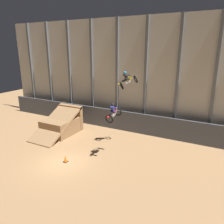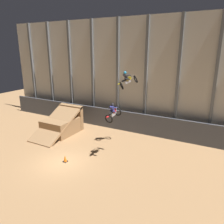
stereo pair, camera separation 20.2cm
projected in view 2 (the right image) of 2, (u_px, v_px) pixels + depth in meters
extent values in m
plane|color=#9E754C|center=(62.00, 163.00, 18.04)|extent=(60.00, 60.00, 0.00)
cube|color=beige|center=(118.00, 75.00, 24.93)|extent=(32.00, 0.12, 12.29)
cube|color=slate|center=(33.00, 69.00, 30.93)|extent=(0.28, 0.28, 12.29)
cube|color=slate|center=(51.00, 71.00, 29.39)|extent=(0.28, 0.28, 12.29)
cube|color=slate|center=(70.00, 72.00, 27.84)|extent=(0.28, 0.28, 12.29)
cube|color=slate|center=(93.00, 73.00, 26.30)|extent=(0.28, 0.28, 12.29)
cube|color=slate|center=(118.00, 75.00, 24.76)|extent=(0.28, 0.28, 12.29)
cube|color=slate|center=(146.00, 77.00, 23.22)|extent=(0.28, 0.28, 12.29)
cube|color=slate|center=(178.00, 79.00, 21.67)|extent=(0.28, 0.28, 12.29)
cube|color=slate|center=(215.00, 81.00, 20.13)|extent=(0.28, 0.28, 12.29)
cube|color=#474C56|center=(113.00, 119.00, 25.35)|extent=(31.36, 0.20, 2.28)
cube|color=#966F48|center=(62.00, 126.00, 24.17)|extent=(3.02, 3.84, 1.65)
cube|color=olive|center=(71.00, 117.00, 25.42)|extent=(3.08, 0.50, 2.75)
cube|color=#9E754C|center=(57.00, 123.00, 23.32)|extent=(3.08, 5.58, 2.93)
torus|color=black|center=(118.00, 112.00, 18.53)|extent=(0.74, 0.27, 0.74)
torus|color=black|center=(109.00, 119.00, 17.47)|extent=(0.74, 0.27, 0.74)
cube|color=#B7B7BC|center=(113.00, 114.00, 17.91)|extent=(0.21, 0.57, 0.37)
cube|color=red|center=(114.00, 111.00, 17.95)|extent=(0.22, 0.48, 0.31)
cube|color=black|center=(111.00, 113.00, 17.64)|extent=(0.19, 0.58, 0.21)
cube|color=red|center=(108.00, 116.00, 17.28)|extent=(0.16, 0.37, 0.12)
cylinder|color=#B7B7BC|center=(116.00, 110.00, 18.29)|extent=(0.06, 0.17, 0.55)
cylinder|color=black|center=(116.00, 108.00, 18.16)|extent=(0.65, 0.18, 0.04)
cube|color=navy|center=(112.00, 109.00, 17.67)|extent=(0.30, 0.41, 0.53)
sphere|color=black|center=(112.00, 105.00, 17.62)|extent=(0.27, 0.31, 0.30)
cylinder|color=navy|center=(112.00, 111.00, 17.89)|extent=(0.13, 0.43, 0.28)
cylinder|color=navy|center=(114.00, 112.00, 17.77)|extent=(0.13, 0.43, 0.28)
cylinder|color=navy|center=(112.00, 107.00, 17.93)|extent=(0.11, 0.53, 0.17)
cylinder|color=navy|center=(115.00, 108.00, 17.77)|extent=(0.11, 0.53, 0.17)
torus|color=black|center=(136.00, 79.00, 19.62)|extent=(0.77, 0.81, 0.72)
torus|color=black|center=(122.00, 86.00, 19.52)|extent=(0.77, 0.81, 0.72)
cube|color=#B7B7BC|center=(128.00, 81.00, 19.52)|extent=(0.56, 0.52, 0.46)
cube|color=yellow|center=(129.00, 79.00, 19.47)|extent=(0.51, 0.48, 0.39)
cube|color=black|center=(124.00, 80.00, 19.43)|extent=(0.53, 0.49, 0.33)
cube|color=yellow|center=(120.00, 84.00, 19.42)|extent=(0.36, 0.34, 0.19)
cylinder|color=#B7B7BC|center=(133.00, 78.00, 19.52)|extent=(0.09, 0.08, 0.55)
cylinder|color=black|center=(132.00, 75.00, 19.44)|extent=(0.23, 0.64, 0.04)
cube|color=black|center=(125.00, 76.00, 19.35)|extent=(0.53, 0.51, 0.50)
sphere|color=#2393CC|center=(125.00, 73.00, 19.25)|extent=(0.43, 0.42, 0.34)
cylinder|color=black|center=(127.00, 79.00, 19.56)|extent=(0.40, 0.36, 0.20)
cylinder|color=black|center=(127.00, 79.00, 19.33)|extent=(0.40, 0.36, 0.20)
cylinder|color=black|center=(127.00, 75.00, 19.51)|extent=(0.45, 0.40, 0.11)
cylinder|color=black|center=(128.00, 75.00, 19.21)|extent=(0.45, 0.40, 0.11)
cube|color=black|center=(65.00, 161.00, 18.19)|extent=(0.36, 0.36, 0.03)
cone|color=orange|center=(65.00, 158.00, 18.11)|extent=(0.28, 0.28, 0.55)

